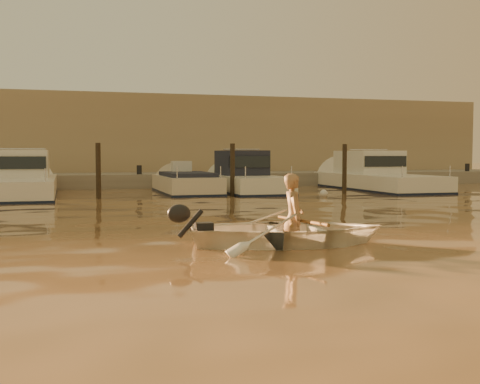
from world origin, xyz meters
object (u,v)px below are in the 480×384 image
object	(u,v)px
person	(293,218)
dinghy	(288,231)
waterfront_building	(89,140)
moored_boat_2	(19,180)
moored_boat_3	(186,187)
moored_boat_4	(246,177)
moored_boat_5	(377,176)

from	to	relation	value
person	dinghy	bearing A→B (deg)	90.00
waterfront_building	moored_boat_2	bearing A→B (deg)	-105.38
moored_boat_3	waterfront_building	size ratio (longest dim) A/B	0.13
moored_boat_2	waterfront_building	world-z (taller)	waterfront_building
moored_boat_3	moored_boat_4	world-z (taller)	moored_boat_4
dinghy	moored_boat_2	xyz separation A→B (m)	(-5.43, 14.39, 0.39)
waterfront_building	moored_boat_3	bearing A→B (deg)	-72.67
moored_boat_2	moored_boat_5	world-z (taller)	same
dinghy	moored_boat_4	xyz separation A→B (m)	(3.59, 14.39, 0.39)
dinghy	moored_boat_5	bearing A→B (deg)	-24.36
dinghy	moored_boat_2	size ratio (longest dim) A/B	0.40
moored_boat_4	moored_boat_5	size ratio (longest dim) A/B	0.80
moored_boat_3	moored_boat_5	world-z (taller)	moored_boat_5
person	waterfront_building	xyz separation A→B (m)	(-2.50, 25.41, 1.92)
dinghy	moored_boat_3	size ratio (longest dim) A/B	0.58
dinghy	waterfront_building	world-z (taller)	waterfront_building
person	moored_boat_5	bearing A→B (deg)	-24.06
dinghy	moored_boat_3	bearing A→B (deg)	5.79
person	moored_boat_4	xyz separation A→B (m)	(3.49, 14.41, 0.15)
person	moored_boat_3	world-z (taller)	person
moored_boat_5	waterfront_building	xyz separation A→B (m)	(-12.20, 11.00, 1.77)
moored_boat_3	moored_boat_5	xyz separation A→B (m)	(8.77, 0.00, 0.40)
moored_boat_2	dinghy	bearing A→B (deg)	-69.33
dinghy	moored_boat_4	distance (m)	14.84
person	waterfront_building	distance (m)	25.60
moored_boat_5	moored_boat_2	bearing A→B (deg)	180.00
moored_boat_3	moored_boat_4	xyz separation A→B (m)	(2.56, 0.00, 0.40)
moored_boat_3	waterfront_building	bearing A→B (deg)	107.33
moored_boat_5	waterfront_building	world-z (taller)	waterfront_building
moored_boat_2	moored_boat_5	size ratio (longest dim) A/B	0.99
moored_boat_2	moored_boat_4	bearing A→B (deg)	0.00
moored_boat_2	waterfront_building	size ratio (longest dim) A/B	0.19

